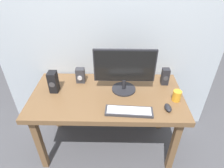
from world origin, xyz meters
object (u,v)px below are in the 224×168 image
at_px(audio_controller, 80,75).
at_px(coffee_mug, 177,96).
at_px(keyboard_primary, 129,111).
at_px(monitor, 125,69).
at_px(speaker_right, 165,77).
at_px(desk, 107,100).
at_px(mouse, 168,108).
at_px(speaker_left, 53,82).

bearing_deg(audio_controller, coffee_mug, -17.18).
relative_size(keyboard_primary, coffee_mug, 4.03).
bearing_deg(monitor, keyboard_primary, -84.15).
bearing_deg(speaker_right, keyboard_primary, -131.29).
xyz_separation_m(desk, mouse, (0.55, -0.21, 0.10)).
bearing_deg(keyboard_primary, monitor, 95.85).
relative_size(monitor, coffee_mug, 5.62).
xyz_separation_m(audio_controller, coffee_mug, (0.94, -0.29, -0.03)).
bearing_deg(speaker_right, coffee_mug, -78.34).
bearing_deg(keyboard_primary, coffee_mug, 21.47).
relative_size(speaker_right, speaker_left, 0.83).
bearing_deg(mouse, coffee_mug, 47.48).
relative_size(speaker_left, coffee_mug, 2.06).
bearing_deg(desk, audio_controller, 143.80).
distance_m(monitor, coffee_mug, 0.54).
height_order(speaker_left, coffee_mug, speaker_left).
xyz_separation_m(speaker_left, coffee_mug, (1.17, -0.12, -0.05)).
distance_m(desk, speaker_right, 0.65).
height_order(speaker_left, audio_controller, speaker_left).
bearing_deg(speaker_left, keyboard_primary, -22.62).
height_order(desk, speaker_right, speaker_right).
bearing_deg(monitor, speaker_right, 14.15).
xyz_separation_m(keyboard_primary, audio_controller, (-0.49, 0.47, 0.07)).
distance_m(monitor, speaker_left, 0.70).
relative_size(speaker_right, audio_controller, 1.11).
distance_m(monitor, speaker_right, 0.46).
bearing_deg(audio_controller, monitor, -15.60).
xyz_separation_m(mouse, audio_controller, (-0.83, 0.42, 0.06)).
xyz_separation_m(monitor, audio_controller, (-0.45, 0.13, -0.15)).
bearing_deg(keyboard_primary, mouse, 7.25).
bearing_deg(desk, monitor, 26.46).
xyz_separation_m(desk, keyboard_primary, (0.20, -0.26, 0.10)).
bearing_deg(mouse, desk, 154.32).
bearing_deg(keyboard_primary, speaker_right, 48.71).
height_order(monitor, audio_controller, monitor).
xyz_separation_m(mouse, speaker_right, (0.05, 0.40, 0.07)).
bearing_deg(keyboard_primary, speaker_left, 157.38).
relative_size(mouse, audio_controller, 0.66).
xyz_separation_m(desk, monitor, (0.17, 0.08, 0.31)).
bearing_deg(monitor, desk, -153.54).
bearing_deg(coffee_mug, monitor, 161.37).
bearing_deg(speaker_left, monitor, 3.21).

